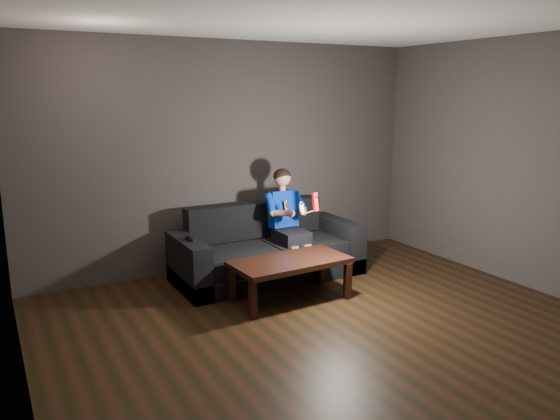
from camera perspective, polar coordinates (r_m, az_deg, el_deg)
floor at (r=4.86m, az=7.47°, el=-13.47°), size 5.00×5.00×0.00m
back_wall at (r=6.60m, az=-5.14°, el=5.64°), size 5.00×0.04×2.70m
left_wall at (r=3.59m, az=-26.06°, el=-1.04°), size 0.04×5.00×2.70m
right_wall at (r=6.26m, az=26.71°, el=4.04°), size 0.04×5.00×2.70m
ceiling at (r=4.43m, az=8.49°, el=19.91°), size 5.00×5.00×0.02m
sofa at (r=6.32m, az=-1.39°, el=-4.62°), size 2.13×0.92×0.82m
child at (r=6.28m, az=0.77°, el=-0.47°), size 0.48×0.58×1.17m
wii_remote_red at (r=5.90m, az=3.70°, el=0.86°), size 0.05×0.08×0.20m
nunchuk_white at (r=5.82m, az=2.26°, el=0.25°), size 0.06×0.09×0.14m
wii_remote_black at (r=5.80m, az=-9.48°, el=-2.97°), size 0.06×0.17×0.03m
coffee_table at (r=5.58m, az=1.07°, el=-5.76°), size 1.23×0.66×0.44m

